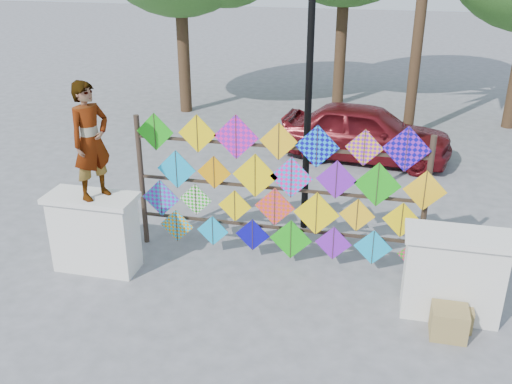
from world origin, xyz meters
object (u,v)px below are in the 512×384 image
kite_rack (281,191)px  vendor_woman (91,141)px  sedan (365,132)px  lamppost (309,83)px

kite_rack → vendor_woman: (-2.68, -0.93, 0.92)m
sedan → lamppost: lamppost is taller
lamppost → vendor_woman: bearing=-142.6°
sedan → lamppost: 4.46m
sedan → lamppost: size_ratio=0.90×
vendor_woman → lamppost: size_ratio=0.40×
vendor_woman → sedan: 7.30m
kite_rack → sedan: kite_rack is taller
lamppost → kite_rack: bearing=-99.0°
kite_rack → sedan: (1.06, 5.16, -0.56)m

